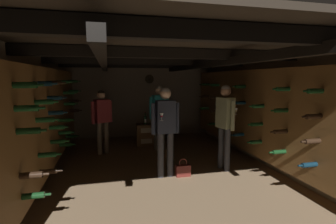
{
  "coord_description": "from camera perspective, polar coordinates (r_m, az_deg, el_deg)",
  "views": [
    {
      "loc": [
        -0.98,
        -4.88,
        1.86
      ],
      "look_at": [
        0.24,
        0.24,
        1.16
      ],
      "focal_mm": 26.92,
      "sensor_mm": 36.0,
      "label": 1
    }
  ],
  "objects": [
    {
      "name": "person_guest_rear_center",
      "position": [
        6.54,
        -1.99,
        0.18
      ],
      "size": [
        0.53,
        0.37,
        1.69
      ],
      "color": "#4C473D",
      "rests_on": "ground_plane"
    },
    {
      "name": "room_shell",
      "position": [
        5.26,
        -2.68,
        2.64
      ],
      "size": [
        4.72,
        6.52,
        2.41
      ],
      "color": "gray",
      "rests_on": "ground_plane"
    },
    {
      "name": "wine_crate_stack",
      "position": [
        7.15,
        -5.08,
        -5.09
      ],
      "size": [
        0.52,
        0.35,
        0.6
      ],
      "color": "brown",
      "rests_on": "ground_plane"
    },
    {
      "name": "display_bottle",
      "position": [
        7.04,
        -5.18,
        -1.68
      ],
      "size": [
        0.08,
        0.08,
        0.35
      ],
      "color": "#194723",
      "rests_on": "wine_crate_stack"
    },
    {
      "name": "person_guest_mid_right",
      "position": [
        5.21,
        12.76,
        -1.45
      ],
      "size": [
        0.39,
        0.52,
        1.74
      ],
      "color": "#2D2D33",
      "rests_on": "ground_plane"
    },
    {
      "name": "handbag",
      "position": [
        4.97,
        3.42,
        -13.01
      ],
      "size": [
        0.28,
        0.12,
        0.35
      ],
      "color": "#591E19",
      "rests_on": "ground_plane"
    },
    {
      "name": "person_guest_far_left",
      "position": [
        6.39,
        -14.72,
        -0.86
      ],
      "size": [
        0.49,
        0.42,
        1.59
      ],
      "color": "brown",
      "rests_on": "ground_plane"
    },
    {
      "name": "ground_plane",
      "position": [
        5.31,
        -2.0,
        -12.98
      ],
      "size": [
        8.4,
        8.4,
        0.0
      ],
      "primitive_type": "plane",
      "color": "#8C7051"
    },
    {
      "name": "person_host_center",
      "position": [
        4.69,
        -0.6,
        -2.54
      ],
      "size": [
        0.54,
        0.34,
        1.71
      ],
      "color": "#2D2D33",
      "rests_on": "ground_plane"
    }
  ]
}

